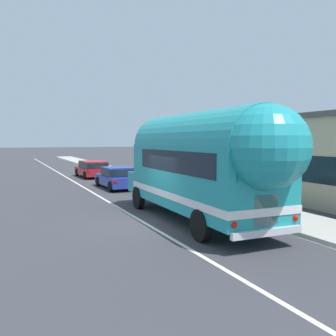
# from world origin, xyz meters

# --- Properties ---
(ground_plane) EXTENTS (300.00, 300.00, 0.00)m
(ground_plane) POSITION_xyz_m (0.00, 0.00, 0.00)
(ground_plane) COLOR #38383D
(lane_markings) EXTENTS (3.93, 80.00, 0.01)m
(lane_markings) POSITION_xyz_m (1.75, 12.00, 0.00)
(lane_markings) COLOR silver
(lane_markings) RESTS_ON ground
(sidewalk_slab) EXTENTS (2.67, 90.00, 0.15)m
(sidewalk_slab) POSITION_xyz_m (5.13, 10.00, 0.07)
(sidewalk_slab) COLOR #ADA89E
(sidewalk_slab) RESTS_ON ground
(painted_bus) EXTENTS (2.70, 10.40, 4.12)m
(painted_bus) POSITION_xyz_m (1.88, -0.94, 2.31)
(painted_bus) COLOR teal
(painted_bus) RESTS_ON ground
(car_lead) EXTENTS (2.05, 4.46, 1.37)m
(car_lead) POSITION_xyz_m (1.93, 10.09, 0.73)
(car_lead) COLOR navy
(car_lead) RESTS_ON ground
(car_second) EXTENTS (2.13, 4.46, 1.37)m
(car_second) POSITION_xyz_m (1.96, 17.52, 0.78)
(car_second) COLOR #A5191E
(car_second) RESTS_ON ground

